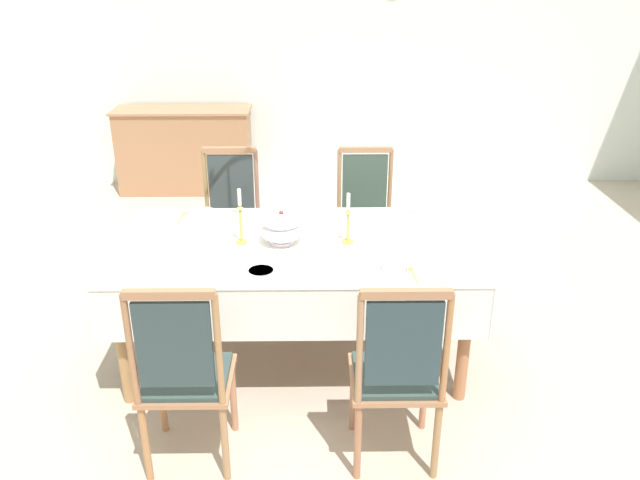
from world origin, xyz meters
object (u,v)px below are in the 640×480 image
at_px(chair_south_a, 184,373).
at_px(bowl_near_right, 201,214).
at_px(soup_tureen, 282,228).
at_px(chair_north_b, 365,218).
at_px(dining_table, 295,255).
at_px(sideboard, 185,150).
at_px(spoon_secondary, 183,215).
at_px(candlestick_east, 348,224).
at_px(chair_south_b, 397,371).
at_px(bowl_near_left, 393,271).
at_px(spoon_primary, 412,271).
at_px(chair_north_a, 231,218).
at_px(bowl_far_right, 261,273).
at_px(candlestick_west, 241,222).
at_px(bowl_far_left, 426,214).

relative_size(chair_south_a, bowl_near_right, 5.32).
bearing_deg(soup_tureen, chair_north_b, 59.24).
relative_size(dining_table, sideboard, 1.47).
height_order(bowl_near_right, spoon_secondary, bowl_near_right).
distance_m(candlestick_east, spoon_secondary, 1.17).
distance_m(chair_south_b, bowl_near_left, 0.62).
height_order(soup_tureen, spoon_primary, soup_tureen).
xyz_separation_m(chair_south_a, chair_north_a, (0.00, 1.97, 0.00)).
distance_m(soup_tureen, spoon_secondary, 0.83).
bearing_deg(bowl_far_right, sideboard, 106.71).
distance_m(bowl_near_left, bowl_far_right, 0.72).
relative_size(chair_north_a, candlestick_west, 3.09).
distance_m(chair_south_a, chair_south_b, 1.02).
bearing_deg(chair_north_a, spoon_primary, 130.08).
distance_m(dining_table, candlestick_west, 0.39).
bearing_deg(sideboard, bowl_near_left, 116.58).
xyz_separation_m(dining_table, chair_north_a, (-0.51, 0.98, -0.16)).
relative_size(chair_south_b, chair_north_b, 0.99).
bearing_deg(bowl_far_right, bowl_near_left, 1.50).
height_order(bowl_near_left, sideboard, sideboard).
xyz_separation_m(chair_south_a, chair_south_b, (1.02, 0.00, -0.00)).
height_order(chair_north_a, bowl_near_left, chair_north_a).
height_order(candlestick_east, sideboard, candlestick_east).
relative_size(chair_north_b, bowl_far_right, 6.46).
bearing_deg(bowl_far_left, sideboard, 127.20).
height_order(dining_table, bowl_far_left, bowl_far_left).
height_order(chair_north_a, candlestick_east, candlestick_east).
relative_size(candlestick_west, bowl_far_left, 1.99).
relative_size(dining_table, soup_tureen, 8.23).
bearing_deg(chair_north_b, chair_north_a, -0.01).
bearing_deg(dining_table, soup_tureen, 180.00).
xyz_separation_m(candlestick_east, spoon_secondary, (-1.07, 0.46, -0.12)).
distance_m(soup_tureen, candlestick_east, 0.40).
distance_m(bowl_near_left, spoon_secondary, 1.57).
xyz_separation_m(chair_north_a, bowl_far_right, (0.34, -1.42, 0.25)).
xyz_separation_m(dining_table, sideboard, (-1.26, 3.19, -0.25)).
relative_size(soup_tureen, sideboard, 0.18).
xyz_separation_m(chair_south_a, sideboard, (-0.75, 4.18, -0.09)).
bearing_deg(candlestick_east, bowl_far_left, 36.72).
distance_m(chair_north_a, bowl_near_left, 1.78).
bearing_deg(chair_south_a, spoon_primary, 26.93).
bearing_deg(spoon_primary, chair_south_b, -108.03).
height_order(chair_south_a, soup_tureen, chair_south_a).
bearing_deg(dining_table, bowl_near_left, -37.64).
bearing_deg(chair_south_a, chair_south_b, 0.02).
xyz_separation_m(soup_tureen, sideboard, (-1.18, 3.19, -0.43)).
bearing_deg(spoon_secondary, chair_north_b, 27.52).
bearing_deg(dining_table, bowl_far_left, 25.09).
xyz_separation_m(chair_south_a, candlestick_west, (0.19, 0.98, 0.37)).
height_order(spoon_primary, spoon_secondary, same).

